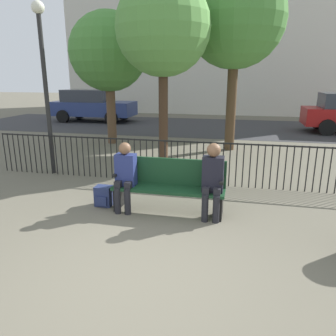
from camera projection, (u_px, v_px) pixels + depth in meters
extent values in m
plane|color=#605B4C|center=(132.00, 276.00, 3.87)|extent=(80.00, 80.00, 0.00)
cube|color=#14381E|center=(168.00, 189.00, 5.56)|extent=(1.92, 0.45, 0.05)
cube|color=#14381E|center=(170.00, 171.00, 5.67)|extent=(1.92, 0.05, 0.47)
cube|color=black|center=(119.00, 197.00, 5.81)|extent=(0.06, 0.38, 0.40)
cube|color=black|center=(221.00, 206.00, 5.43)|extent=(0.06, 0.38, 0.40)
cube|color=black|center=(118.00, 173.00, 5.69)|extent=(0.06, 0.38, 0.04)
cube|color=black|center=(222.00, 180.00, 5.31)|extent=(0.06, 0.38, 0.04)
cylinder|color=black|center=(118.00, 201.00, 5.58)|extent=(0.11, 0.11, 0.45)
cylinder|color=black|center=(128.00, 202.00, 5.55)|extent=(0.11, 0.11, 0.45)
cube|color=black|center=(119.00, 184.00, 5.60)|extent=(0.11, 0.20, 0.12)
cube|color=black|center=(129.00, 185.00, 5.57)|extent=(0.11, 0.20, 0.12)
cube|color=navy|center=(126.00, 170.00, 5.64)|extent=(0.34, 0.22, 0.55)
sphere|color=brown|center=(125.00, 148.00, 5.52)|extent=(0.21, 0.21, 0.21)
cylinder|color=black|center=(205.00, 208.00, 5.27)|extent=(0.11, 0.11, 0.45)
cylinder|color=black|center=(216.00, 209.00, 5.23)|extent=(0.11, 0.11, 0.45)
cube|color=black|center=(206.00, 190.00, 5.29)|extent=(0.11, 0.20, 0.12)
cube|color=black|center=(217.00, 191.00, 5.25)|extent=(0.11, 0.20, 0.12)
cube|color=black|center=(213.00, 174.00, 5.32)|extent=(0.34, 0.22, 0.59)
sphere|color=brown|center=(214.00, 150.00, 5.19)|extent=(0.22, 0.22, 0.22)
cube|color=navy|center=(104.00, 196.00, 5.94)|extent=(0.30, 0.22, 0.37)
cube|color=navy|center=(101.00, 201.00, 5.83)|extent=(0.21, 0.04, 0.17)
cylinder|color=black|center=(5.00, 152.00, 8.06)|extent=(0.02, 0.02, 0.95)
cylinder|color=black|center=(10.00, 152.00, 8.03)|extent=(0.02, 0.02, 0.95)
cylinder|color=black|center=(15.00, 153.00, 8.00)|extent=(0.02, 0.02, 0.95)
cylinder|color=black|center=(20.00, 153.00, 7.97)|extent=(0.02, 0.02, 0.95)
cylinder|color=black|center=(25.00, 153.00, 7.94)|extent=(0.02, 0.02, 0.95)
cylinder|color=black|center=(30.00, 154.00, 7.91)|extent=(0.02, 0.02, 0.95)
cylinder|color=black|center=(35.00, 154.00, 7.88)|extent=(0.02, 0.02, 0.95)
cylinder|color=black|center=(40.00, 154.00, 7.85)|extent=(0.02, 0.02, 0.95)
cylinder|color=black|center=(45.00, 154.00, 7.82)|extent=(0.02, 0.02, 0.95)
cylinder|color=black|center=(51.00, 155.00, 7.79)|extent=(0.02, 0.02, 0.95)
cylinder|color=black|center=(56.00, 155.00, 7.76)|extent=(0.02, 0.02, 0.95)
cylinder|color=black|center=(61.00, 155.00, 7.73)|extent=(0.02, 0.02, 0.95)
cylinder|color=black|center=(67.00, 156.00, 7.70)|extent=(0.02, 0.02, 0.95)
cylinder|color=black|center=(72.00, 156.00, 7.67)|extent=(0.02, 0.02, 0.95)
cylinder|color=black|center=(78.00, 156.00, 7.64)|extent=(0.02, 0.02, 0.95)
cylinder|color=black|center=(83.00, 157.00, 7.61)|extent=(0.02, 0.02, 0.95)
cylinder|color=black|center=(89.00, 157.00, 7.58)|extent=(0.02, 0.02, 0.95)
cylinder|color=black|center=(94.00, 157.00, 7.55)|extent=(0.02, 0.02, 0.95)
cylinder|color=black|center=(100.00, 157.00, 7.52)|extent=(0.02, 0.02, 0.95)
cylinder|color=black|center=(106.00, 158.00, 7.49)|extent=(0.02, 0.02, 0.95)
cylinder|color=black|center=(111.00, 158.00, 7.47)|extent=(0.02, 0.02, 0.95)
cylinder|color=black|center=(117.00, 158.00, 7.44)|extent=(0.02, 0.02, 0.95)
cylinder|color=black|center=(123.00, 159.00, 7.41)|extent=(0.02, 0.02, 0.95)
cylinder|color=black|center=(129.00, 159.00, 7.38)|extent=(0.02, 0.02, 0.95)
cylinder|color=black|center=(135.00, 159.00, 7.35)|extent=(0.02, 0.02, 0.95)
cylinder|color=black|center=(141.00, 160.00, 7.32)|extent=(0.02, 0.02, 0.95)
cylinder|color=black|center=(147.00, 160.00, 7.29)|extent=(0.02, 0.02, 0.95)
cylinder|color=black|center=(153.00, 160.00, 7.26)|extent=(0.02, 0.02, 0.95)
cylinder|color=black|center=(159.00, 161.00, 7.23)|extent=(0.02, 0.02, 0.95)
cylinder|color=black|center=(165.00, 161.00, 7.20)|extent=(0.02, 0.02, 0.95)
cylinder|color=black|center=(171.00, 161.00, 7.17)|extent=(0.02, 0.02, 0.95)
cylinder|color=black|center=(178.00, 162.00, 7.14)|extent=(0.02, 0.02, 0.95)
cylinder|color=black|center=(184.00, 162.00, 7.11)|extent=(0.02, 0.02, 0.95)
cylinder|color=black|center=(190.00, 163.00, 7.08)|extent=(0.02, 0.02, 0.95)
cylinder|color=black|center=(197.00, 163.00, 7.05)|extent=(0.02, 0.02, 0.95)
cylinder|color=black|center=(203.00, 163.00, 7.02)|extent=(0.02, 0.02, 0.95)
cylinder|color=black|center=(210.00, 164.00, 6.99)|extent=(0.02, 0.02, 0.95)
cylinder|color=black|center=(216.00, 164.00, 6.96)|extent=(0.02, 0.02, 0.95)
cylinder|color=black|center=(223.00, 164.00, 6.93)|extent=(0.02, 0.02, 0.95)
cylinder|color=black|center=(230.00, 165.00, 6.90)|extent=(0.02, 0.02, 0.95)
cylinder|color=black|center=(236.00, 165.00, 6.87)|extent=(0.02, 0.02, 0.95)
cylinder|color=black|center=(243.00, 166.00, 6.84)|extent=(0.02, 0.02, 0.95)
cylinder|color=black|center=(250.00, 166.00, 6.81)|extent=(0.02, 0.02, 0.95)
cylinder|color=black|center=(257.00, 166.00, 6.78)|extent=(0.02, 0.02, 0.95)
cylinder|color=black|center=(264.00, 167.00, 6.76)|extent=(0.02, 0.02, 0.95)
cylinder|color=black|center=(271.00, 167.00, 6.73)|extent=(0.02, 0.02, 0.95)
cylinder|color=black|center=(278.00, 168.00, 6.70)|extent=(0.02, 0.02, 0.95)
cylinder|color=black|center=(285.00, 168.00, 6.67)|extent=(0.02, 0.02, 0.95)
cylinder|color=black|center=(293.00, 168.00, 6.64)|extent=(0.02, 0.02, 0.95)
cylinder|color=black|center=(300.00, 169.00, 6.61)|extent=(0.02, 0.02, 0.95)
cylinder|color=black|center=(307.00, 169.00, 6.58)|extent=(0.02, 0.02, 0.95)
cylinder|color=black|center=(315.00, 170.00, 6.55)|extent=(0.02, 0.02, 0.95)
cylinder|color=black|center=(322.00, 170.00, 6.52)|extent=(0.02, 0.02, 0.95)
cylinder|color=black|center=(330.00, 170.00, 6.49)|extent=(0.02, 0.02, 0.95)
cube|color=black|center=(185.00, 142.00, 6.98)|extent=(9.00, 0.03, 0.03)
cylinder|color=#422D1E|center=(163.00, 111.00, 8.66)|extent=(0.24, 0.24, 2.78)
sphere|color=#569342|center=(163.00, 28.00, 8.10)|extent=(2.39, 2.39, 2.39)
cylinder|color=#4C3823|center=(231.00, 100.00, 10.14)|extent=(0.31, 0.31, 3.12)
sphere|color=#478438|center=(236.00, 17.00, 9.50)|extent=(2.92, 2.92, 2.92)
cylinder|color=brown|center=(111.00, 109.00, 11.29)|extent=(0.31, 0.31, 2.35)
sphere|color=#478438|center=(108.00, 52.00, 10.78)|extent=(2.57, 2.57, 2.57)
cylinder|color=black|center=(47.00, 97.00, 7.53)|extent=(0.10, 0.10, 3.62)
sphere|color=silver|center=(38.00, 7.00, 7.02)|extent=(0.28, 0.28, 0.28)
cube|color=#333335|center=(216.00, 127.00, 15.14)|extent=(24.00, 6.00, 0.01)
cube|color=navy|center=(94.00, 108.00, 16.93)|extent=(4.20, 1.70, 0.70)
cube|color=#2D333D|center=(87.00, 95.00, 16.82)|extent=(2.31, 1.56, 0.60)
cylinder|color=black|center=(111.00, 118.00, 15.94)|extent=(0.64, 0.20, 0.64)
cylinder|color=black|center=(124.00, 114.00, 17.57)|extent=(0.64, 0.20, 0.64)
cylinder|color=black|center=(63.00, 116.00, 16.49)|extent=(0.64, 0.20, 0.64)
cylinder|color=black|center=(79.00, 113.00, 18.12)|extent=(0.64, 0.20, 0.64)
cylinder|color=black|center=(327.00, 128.00, 12.92)|extent=(0.64, 0.20, 0.64)
cylinder|color=black|center=(318.00, 122.00, 14.56)|extent=(0.64, 0.20, 0.64)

